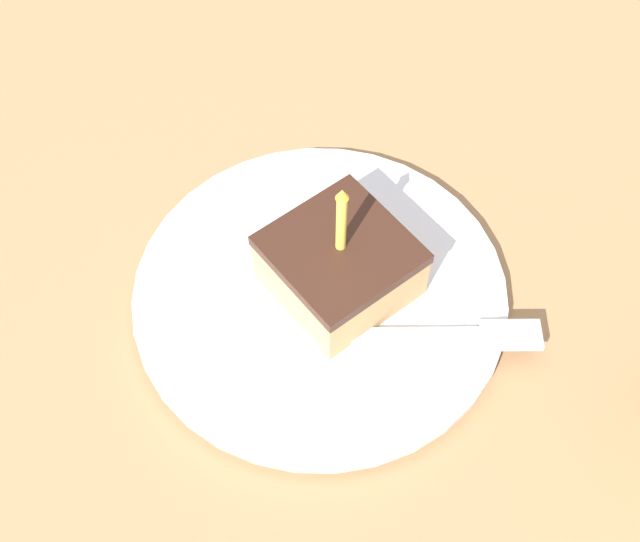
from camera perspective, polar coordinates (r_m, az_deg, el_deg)
ground_plane at (r=0.72m, az=1.17°, el=-0.81°), size 2.40×2.40×0.04m
plate at (r=0.68m, az=0.00°, el=-1.54°), size 0.28×0.28×0.02m
cake_slice at (r=0.65m, az=1.28°, el=0.38°), size 0.09×0.09×0.11m
fork at (r=0.65m, az=7.77°, el=-4.12°), size 0.12×0.15×0.00m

